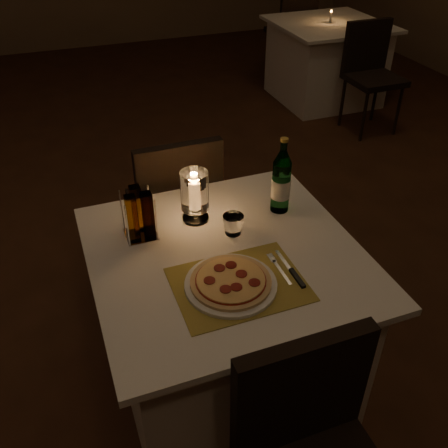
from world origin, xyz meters
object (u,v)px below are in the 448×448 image
object	(u,v)px
main_table	(226,321)
plate	(231,284)
chair_far	(176,199)
pizza	(231,281)
hurricane_candle	(195,192)
neighbor_table_right	(325,62)
tumbler	(233,225)
water_bottle	(281,182)

from	to	relation	value
main_table	plate	size ratio (longest dim) A/B	3.12
chair_far	pizza	size ratio (longest dim) A/B	3.21
main_table	chair_far	size ratio (longest dim) A/B	1.11
chair_far	hurricane_candle	size ratio (longest dim) A/B	4.12
hurricane_candle	neighbor_table_right	size ratio (longest dim) A/B	0.22
pizza	tumbler	distance (m)	0.31
main_table	plate	world-z (taller)	plate
chair_far	water_bottle	bearing A→B (deg)	-58.74
main_table	neighbor_table_right	bearing A→B (deg)	53.46
main_table	chair_far	world-z (taller)	chair_far
pizza	water_bottle	distance (m)	0.53
chair_far	plate	size ratio (longest dim) A/B	2.81
tumbler	water_bottle	bearing A→B (deg)	20.07
chair_far	plate	distance (m)	0.92
hurricane_candle	pizza	bearing A→B (deg)	-91.55
hurricane_candle	water_bottle	bearing A→B (deg)	-9.03
plate	water_bottle	bearing A→B (deg)	45.87
plate	water_bottle	xyz separation A→B (m)	(0.36, 0.38, 0.12)
plate	tumbler	bearing A→B (deg)	67.16
water_bottle	hurricane_candle	size ratio (longest dim) A/B	1.51
chair_far	plate	world-z (taller)	chair_far
chair_far	neighbor_table_right	bearing A→B (deg)	45.35
plate	neighbor_table_right	bearing A→B (deg)	54.49
chair_far	pizza	world-z (taller)	chair_far
plate	chair_far	bearing A→B (deg)	86.80
tumbler	hurricane_candle	size ratio (longest dim) A/B	0.38
plate	neighbor_table_right	size ratio (longest dim) A/B	0.32
main_table	pizza	xyz separation A→B (m)	(-0.05, -0.18, 0.39)
chair_far	tumbler	size ratio (longest dim) A/B	10.95
tumbler	hurricane_candle	distance (m)	0.20
pizza	plate	bearing A→B (deg)	-127.38
hurricane_candle	neighbor_table_right	world-z (taller)	hurricane_candle
main_table	tumbler	distance (m)	0.43
neighbor_table_right	tumbler	bearing A→B (deg)	-126.65
hurricane_candle	chair_far	bearing A→B (deg)	85.27
main_table	hurricane_candle	world-z (taller)	hurricane_candle
plate	hurricane_candle	world-z (taller)	hurricane_candle
neighbor_table_right	main_table	bearing A→B (deg)	-126.54
neighbor_table_right	water_bottle	bearing A→B (deg)	-124.12
main_table	chair_far	bearing A→B (deg)	90.00
pizza	neighbor_table_right	size ratio (longest dim) A/B	0.28
plate	hurricane_candle	bearing A→B (deg)	88.44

